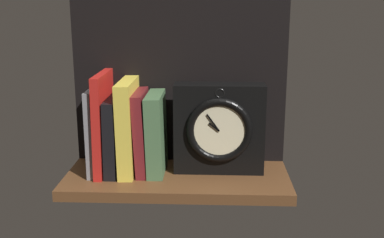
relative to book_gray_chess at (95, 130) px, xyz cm
name	(u,v)px	position (x,y,z in cm)	size (l,w,h in cm)	color
ground_plane	(177,179)	(20.26, -2.37, -11.65)	(54.24, 23.72, 2.50)	brown
back_panel	(180,81)	(20.26, 8.89, 10.58)	(54.24, 1.20, 41.97)	black
book_gray_chess	(95,130)	(0.00, 0.00, 0.00)	(1.60, 14.65, 20.80)	gray
book_red_requiem	(103,123)	(2.09, 0.00, 1.80)	(1.98, 16.59, 24.40)	red
book_black_skeptic	(115,134)	(4.79, 0.00, -1.13)	(2.83, 15.62, 18.53)	black
book_yellow_seinlanguage	(129,127)	(8.26, 0.00, 0.92)	(3.51, 16.30, 22.63)	gold
book_maroon_dawkins	(142,132)	(11.57, 0.00, -0.40)	(2.50, 13.72, 19.99)	maroon
book_green_romantic	(156,133)	(15.01, 0.00, -0.66)	(3.79, 14.33, 19.48)	#476B44
framed_clock	(219,129)	(30.36, 0.13, 0.63)	(21.91, 7.77, 21.91)	black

